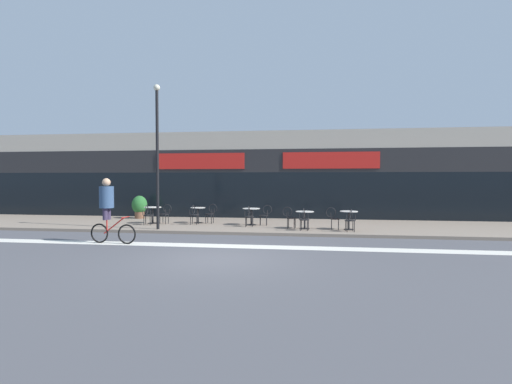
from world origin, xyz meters
The scene contains 22 objects.
ground_plane centered at (0.00, 0.00, 0.00)m, with size 120.00×120.00×0.00m, color #4C4C51.
sidewalk_slab centered at (0.00, 7.25, 0.06)m, with size 40.00×5.50×0.12m, color gray.
storefront_facade centered at (0.00, 11.96, 2.34)m, with size 40.00×4.06×4.68m.
bike_lane_stripe centered at (0.00, 2.02, 0.00)m, with size 36.00×0.70×0.01m, color silver.
bistro_table_0 centered at (-4.76, 6.85, 0.67)m, with size 0.79×0.79×0.76m.
bistro_table_1 centered at (-2.74, 7.31, 0.64)m, with size 0.68×0.68×0.73m.
bistro_table_2 centered at (-0.16, 6.90, 0.66)m, with size 0.77×0.77×0.75m.
bistro_table_3 centered at (2.24, 5.92, 0.64)m, with size 0.76×0.76×0.73m.
bistro_table_4 centered at (4.02, 5.88, 0.66)m, with size 0.72×0.72×0.76m.
cafe_chair_0_near centered at (-4.75, 6.23, 0.64)m, with size 0.45×0.60×0.90m.
cafe_chair_0_side centered at (-4.14, 6.84, 0.64)m, with size 0.60×0.45×0.90m.
cafe_chair_1_near centered at (-2.74, 6.69, 0.64)m, with size 0.40×0.57×0.90m.
cafe_chair_1_side centered at (-2.11, 7.31, 0.64)m, with size 0.59×0.43×0.90m.
cafe_chair_2_near centered at (-0.16, 6.27, 0.64)m, with size 0.41×0.58×0.90m.
cafe_chair_2_side centered at (0.47, 6.90, 0.64)m, with size 0.59×0.43×0.90m.
cafe_chair_3_near centered at (2.23, 5.30, 0.64)m, with size 0.45×0.60×0.90m.
cafe_chair_3_side centered at (1.61, 5.93, 0.64)m, with size 0.59×0.44×0.90m.
cafe_chair_4_near centered at (4.02, 5.25, 0.64)m, with size 0.44×0.59×0.90m.
cafe_chair_4_side centered at (3.39, 5.88, 0.64)m, with size 0.58×0.42×0.90m.
planter_pot centered at (-6.38, 8.97, 0.76)m, with size 0.78×0.78×1.18m.
lamp_post centered at (-3.73, 4.94, 3.48)m, with size 0.26×0.26×5.90m.
cyclist_0 centered at (-4.30, 1.98, 1.32)m, with size 1.71×0.55×2.21m.
Camera 1 is at (2.63, -10.62, 2.22)m, focal length 28.00 mm.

